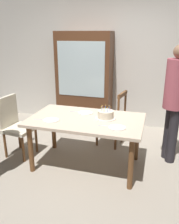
{
  "coord_description": "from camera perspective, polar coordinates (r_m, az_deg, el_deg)",
  "views": [
    {
      "loc": [
        0.91,
        -2.87,
        1.86
      ],
      "look_at": [
        0.05,
        0.0,
        0.84
      ],
      "focal_mm": 37.08,
      "sensor_mm": 36.0,
      "label": 1
    }
  ],
  "objects": [
    {
      "name": "ground",
      "position": [
        3.54,
        -0.79,
        -12.82
      ],
      "size": [
        6.4,
        6.4,
        0.0
      ],
      "primitive_type": "plane",
      "color": "#9E9384"
    },
    {
      "name": "person_guest",
      "position": [
        3.52,
        20.31,
        3.27
      ],
      "size": [
        0.32,
        0.32,
        1.72
      ],
      "color": "#262328",
      "rests_on": "ground"
    },
    {
      "name": "chair_spindle_back",
      "position": [
        3.98,
        5.52,
        -1.84
      ],
      "size": [
        0.5,
        0.5,
        0.95
      ],
      "color": "beige",
      "rests_on": "ground"
    },
    {
      "name": "back_wall",
      "position": [
        4.84,
        5.82,
        12.14
      ],
      "size": [
        6.4,
        0.1,
        2.6
      ],
      "primitive_type": "cube",
      "color": "beige",
      "rests_on": "ground"
    },
    {
      "name": "fork_near_guest",
      "position": [
        2.96,
        3.8,
        -3.43
      ],
      "size": [
        0.18,
        0.04,
        0.01
      ],
      "primitive_type": "cube",
      "rotation": [
        0.0,
        0.0,
        0.16
      ],
      "color": "silver",
      "rests_on": "dining_table"
    },
    {
      "name": "plate_near_guest",
      "position": [
        2.92,
        6.8,
        -3.81
      ],
      "size": [
        0.22,
        0.22,
        0.01
      ],
      "primitive_type": "cylinder",
      "color": "white",
      "rests_on": "dining_table"
    },
    {
      "name": "china_cabinet",
      "position": [
        4.74,
        -1.27,
        7.84
      ],
      "size": [
        1.1,
        0.45,
        1.9
      ],
      "color": "#56331E",
      "rests_on": "ground"
    },
    {
      "name": "chair_upholstered",
      "position": [
        3.8,
        -18.01,
        -2.57
      ],
      "size": [
        0.48,
        0.48,
        0.95
      ],
      "color": "beige",
      "rests_on": "ground"
    },
    {
      "name": "plate_far_side",
      "position": [
        3.43,
        -1.05,
        -0.18
      ],
      "size": [
        0.22,
        0.22,
        0.01
      ],
      "primitive_type": "cylinder",
      "color": "white",
      "rests_on": "dining_table"
    },
    {
      "name": "dining_table",
      "position": [
        3.25,
        -0.85,
        -3.07
      ],
      "size": [
        1.58,
        0.94,
        0.74
      ],
      "color": "beige",
      "rests_on": "ground"
    },
    {
      "name": "fork_far_side",
      "position": [
        3.49,
        -3.47,
        0.1
      ],
      "size": [
        0.18,
        0.05,
        0.01
      ],
      "primitive_type": "cube",
      "rotation": [
        0.0,
        0.0,
        0.2
      ],
      "color": "silver",
      "rests_on": "dining_table"
    },
    {
      "name": "plate_near_celebrant",
      "position": [
        3.18,
        -9.48,
        -1.98
      ],
      "size": [
        0.22,
        0.22,
        0.01
      ],
      "primitive_type": "cylinder",
      "color": "white",
      "rests_on": "dining_table"
    },
    {
      "name": "birthday_cake",
      "position": [
        3.2,
        3.98,
        -0.69
      ],
      "size": [
        0.28,
        0.28,
        0.18
      ],
      "color": "silver",
      "rests_on": "dining_table"
    },
    {
      "name": "fork_near_celebrant",
      "position": [
        3.25,
        -12.12,
        -1.8
      ],
      "size": [
        0.18,
        0.05,
        0.01
      ],
      "primitive_type": "cube",
      "rotation": [
        0.0,
        0.0,
        0.17
      ],
      "color": "silver",
      "rests_on": "dining_table"
    }
  ]
}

